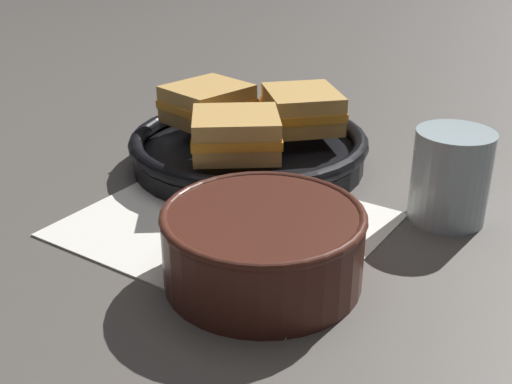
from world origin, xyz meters
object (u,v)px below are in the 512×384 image
at_px(skillet, 249,149).
at_px(sandwich_near_left, 236,134).
at_px(soup_bowl, 263,241).
at_px(sandwich_near_right, 302,109).
at_px(drinking_glass, 451,176).
at_px(sandwich_far_left, 207,103).
at_px(spoon, 262,230).

relative_size(skillet, sandwich_near_left, 2.31).
distance_m(soup_bowl, sandwich_near_left, 0.19).
distance_m(sandwich_near_left, sandwich_near_right, 0.12).
bearing_deg(drinking_glass, skillet, 169.68).
bearing_deg(sandwich_far_left, soup_bowl, -52.92).
xyz_separation_m(soup_bowl, sandwich_near_left, (-0.10, 0.16, 0.03)).
bearing_deg(sandwich_near_right, drinking_glass, -25.35).
distance_m(soup_bowl, spoon, 0.08).
height_order(sandwich_far_left, drinking_glass, drinking_glass).
height_order(soup_bowl, sandwich_near_right, sandwich_near_right).
distance_m(sandwich_near_left, drinking_glass, 0.23).
height_order(soup_bowl, spoon, soup_bowl).
bearing_deg(drinking_glass, sandwich_near_left, -174.35).
bearing_deg(sandwich_near_right, skillet, -136.35).
relative_size(soup_bowl, sandwich_near_left, 1.38).
height_order(spoon, sandwich_near_left, sandwich_near_left).
bearing_deg(sandwich_near_left, spoon, -51.67).
height_order(spoon, sandwich_near_right, sandwich_near_right).
relative_size(spoon, drinking_glass, 1.77).
xyz_separation_m(soup_bowl, sandwich_far_left, (-0.19, 0.25, 0.03)).
bearing_deg(spoon, sandwich_near_left, 139.09).
bearing_deg(soup_bowl, spoon, 114.81).
height_order(soup_bowl, drinking_glass, drinking_glass).
bearing_deg(spoon, sandwich_near_right, 111.48).
height_order(skillet, sandwich_far_left, sandwich_far_left).
bearing_deg(sandwich_near_right, soup_bowl, -75.54).
distance_m(sandwich_near_right, drinking_glass, 0.22).
bearing_deg(soup_bowl, skillet, 117.93).
height_order(soup_bowl, sandwich_near_left, sandwich_near_left).
bearing_deg(skillet, sandwich_far_left, 163.65).
relative_size(soup_bowl, skillet, 0.60).
bearing_deg(spoon, skillet, 130.00).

